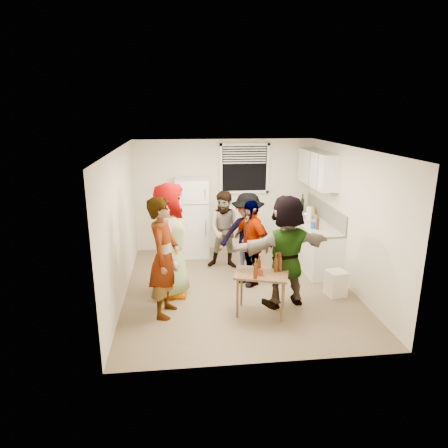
{
  "coord_description": "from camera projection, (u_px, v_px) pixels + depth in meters",
  "views": [
    {
      "loc": [
        -0.99,
        -6.57,
        3.1
      ],
      "look_at": [
        -0.23,
        0.22,
        1.15
      ],
      "focal_mm": 32.0,
      "sensor_mm": 36.0,
      "label": 1
    }
  ],
  "objects": [
    {
      "name": "red_cup",
      "position": [
        261.0,
        275.0,
        6.07
      ],
      "size": [
        0.08,
        0.08,
        0.11
      ],
      "primitive_type": "cylinder",
      "color": "#A13419",
      "rests_on": "serving_table"
    },
    {
      "name": "wine_bottle",
      "position": [
        302.0,
        211.0,
        9.06
      ],
      "size": [
        0.07,
        0.07,
        0.29
      ],
      "primitive_type": "cylinder",
      "color": "black",
      "rests_on": "countertop"
    },
    {
      "name": "window",
      "position": [
        244.0,
        169.0,
        8.89
      ],
      "size": [
        1.12,
        0.1,
        1.06
      ],
      "primitive_type": null,
      "color": "white",
      "rests_on": "room"
    },
    {
      "name": "upper_cabinets",
      "position": [
        318.0,
        169.0,
        8.19
      ],
      "size": [
        0.34,
        1.6,
        0.7
      ],
      "primitive_type": "cube",
      "color": "white",
      "rests_on": "room"
    },
    {
      "name": "beer_bottle_counter",
      "position": [
        317.0,
        230.0,
        7.65
      ],
      "size": [
        0.06,
        0.06,
        0.21
      ],
      "primitive_type": "cylinder",
      "color": "#47230C",
      "rests_on": "countertop"
    },
    {
      "name": "kettle",
      "position": [
        306.0,
        218.0,
        8.47
      ],
      "size": [
        0.24,
        0.2,
        0.19
      ],
      "primitive_type": null,
      "rotation": [
        0.0,
        0.0,
        0.05
      ],
      "color": "silver",
      "rests_on": "countertop"
    },
    {
      "name": "guest_grey",
      "position": [
        172.0,
        294.0,
        7.0
      ],
      "size": [
        2.04,
        1.11,
        0.63
      ],
      "primitive_type": "imported",
      "rotation": [
        0.0,
        0.0,
        1.5
      ],
      "color": "gray",
      "rests_on": "ground"
    },
    {
      "name": "serving_table",
      "position": [
        261.0,
        313.0,
        6.34
      ],
      "size": [
        0.93,
        0.76,
        0.68
      ],
      "primitive_type": null,
      "rotation": [
        0.0,
        0.0,
        -0.31
      ],
      "color": "brown",
      "rests_on": "ground"
    },
    {
      "name": "guest_back_left",
      "position": [
        226.0,
        267.0,
        8.21
      ],
      "size": [
        1.09,
        1.71,
        0.6
      ],
      "primitive_type": "imported",
      "rotation": [
        0.0,
        0.0,
        -0.21
      ],
      "color": "brown",
      "rests_on": "ground"
    },
    {
      "name": "backsplash",
      "position": [
        325.0,
        212.0,
        8.25
      ],
      "size": [
        0.03,
        2.2,
        0.36
      ],
      "primitive_type": "cube",
      "color": "#A59F96",
      "rests_on": "countertop"
    },
    {
      "name": "paper_towel",
      "position": [
        309.0,
        219.0,
        8.38
      ],
      "size": [
        0.12,
        0.12,
        0.26
      ],
      "primitive_type": "cylinder",
      "color": "white",
      "rests_on": "countertop"
    },
    {
      "name": "guest_back_right",
      "position": [
        247.0,
        276.0,
        7.77
      ],
      "size": [
        1.34,
        1.8,
        0.61
      ],
      "primitive_type": "imported",
      "rotation": [
        0.0,
        0.0,
        -0.18
      ],
      "color": "#404045",
      "rests_on": "ground"
    },
    {
      "name": "guest_stripe",
      "position": [
        166.0,
        313.0,
        6.33
      ],
      "size": [
        2.0,
        1.12,
        0.45
      ],
      "primitive_type": "imported",
      "rotation": [
        0.0,
        0.0,
        1.33
      ],
      "color": "#141933",
      "rests_on": "ground"
    },
    {
      "name": "guest_orange",
      "position": [
        283.0,
        303.0,
        6.66
      ],
      "size": [
        2.11,
        2.21,
        0.55
      ],
      "primitive_type": "imported",
      "rotation": [
        0.0,
        0.0,
        3.38
      ],
      "color": "#E8914D",
      "rests_on": "ground"
    },
    {
      "name": "refrigerator",
      "position": [
        192.0,
        217.0,
        8.72
      ],
      "size": [
        0.7,
        0.7,
        1.7
      ],
      "primitive_type": "cube",
      "color": "white",
      "rests_on": "ground"
    },
    {
      "name": "trash_bin",
      "position": [
        336.0,
        282.0,
        6.9
      ],
      "size": [
        0.34,
        0.34,
        0.44
      ],
      "primitive_type": "cube",
      "rotation": [
        0.0,
        0.0,
        0.16
      ],
      "color": "silver",
      "rests_on": "ground"
    },
    {
      "name": "beer_bottle_table",
      "position": [
        259.0,
        274.0,
        6.1
      ],
      "size": [
        0.06,
        0.06,
        0.23
      ],
      "primitive_type": "cylinder",
      "color": "#47230C",
      "rests_on": "serving_table"
    },
    {
      "name": "room",
      "position": [
        238.0,
        288.0,
        7.24
      ],
      "size": [
        4.0,
        4.5,
        2.5
      ],
      "primitive_type": null,
      "color": "silver",
      "rests_on": "ground"
    },
    {
      "name": "picture_frame",
      "position": [
        314.0,
        211.0,
        8.79
      ],
      "size": [
        0.02,
        0.18,
        0.15
      ],
      "primitive_type": "cube",
      "color": "gold",
      "rests_on": "countertop"
    },
    {
      "name": "guest_black",
      "position": [
        250.0,
        283.0,
        7.45
      ],
      "size": [
        1.83,
        1.55,
        0.38
      ],
      "primitive_type": "imported",
      "rotation": [
        0.0,
        0.0,
        -1.09
      ],
      "color": "black",
      "rests_on": "ground"
    },
    {
      "name": "blue_cup",
      "position": [
        313.0,
        228.0,
        7.73
      ],
      "size": [
        0.1,
        0.1,
        0.13
      ],
      "primitive_type": "cylinder",
      "color": "blue",
      "rests_on": "countertop"
    },
    {
      "name": "counter_lower",
      "position": [
        310.0,
        242.0,
        8.4
      ],
      "size": [
        0.6,
        2.2,
        0.86
      ],
      "primitive_type": "cube",
      "color": "white",
      "rests_on": "ground"
    },
    {
      "name": "countertop",
      "position": [
        311.0,
        222.0,
        8.28
      ],
      "size": [
        0.64,
        2.22,
        0.04
      ],
      "primitive_type": "cube",
      "color": "beige",
      "rests_on": "counter_lower"
    }
  ]
}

